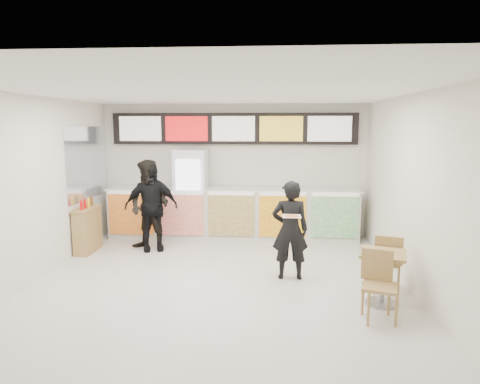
# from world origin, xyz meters

# --- Properties ---
(floor) EXTENTS (7.00, 7.00, 0.00)m
(floor) POSITION_xyz_m (0.00, 0.00, 0.00)
(floor) COLOR beige
(floor) RESTS_ON ground
(ceiling) EXTENTS (7.00, 7.00, 0.00)m
(ceiling) POSITION_xyz_m (0.00, 0.00, 3.00)
(ceiling) COLOR white
(ceiling) RESTS_ON wall_back
(wall_back) EXTENTS (6.00, 0.00, 6.00)m
(wall_back) POSITION_xyz_m (0.00, 3.50, 1.50)
(wall_back) COLOR silver
(wall_back) RESTS_ON floor
(wall_left) EXTENTS (0.00, 7.00, 7.00)m
(wall_left) POSITION_xyz_m (-3.00, 0.00, 1.50)
(wall_left) COLOR silver
(wall_left) RESTS_ON floor
(wall_right) EXTENTS (0.00, 7.00, 7.00)m
(wall_right) POSITION_xyz_m (3.00, 0.00, 1.50)
(wall_right) COLOR silver
(wall_right) RESTS_ON floor
(service_counter) EXTENTS (5.56, 0.77, 1.14)m
(service_counter) POSITION_xyz_m (0.00, 3.09, 0.57)
(service_counter) COLOR silver
(service_counter) RESTS_ON floor
(menu_board) EXTENTS (5.50, 0.14, 0.70)m
(menu_board) POSITION_xyz_m (0.00, 3.41, 2.45)
(menu_board) COLOR black
(menu_board) RESTS_ON wall_back
(drinks_fridge) EXTENTS (0.70, 0.67, 2.00)m
(drinks_fridge) POSITION_xyz_m (-0.93, 3.11, 1.00)
(drinks_fridge) COLOR white
(drinks_fridge) RESTS_ON floor
(mirror_panel) EXTENTS (0.01, 2.00, 1.50)m
(mirror_panel) POSITION_xyz_m (-2.99, 2.45, 1.75)
(mirror_panel) COLOR #B2B7BF
(mirror_panel) RESTS_ON wall_left
(customer_main) EXTENTS (0.61, 0.41, 1.64)m
(customer_main) POSITION_xyz_m (1.16, 0.63, 0.82)
(customer_main) COLOR black
(customer_main) RESTS_ON floor
(customer_left) EXTENTS (1.09, 0.98, 1.85)m
(customer_left) POSITION_xyz_m (-1.58, 2.06, 0.92)
(customer_left) COLOR black
(customer_left) RESTS_ON floor
(customer_mid) EXTENTS (1.14, 0.74, 1.80)m
(customer_mid) POSITION_xyz_m (-1.56, 2.08, 0.90)
(customer_mid) COLOR black
(customer_mid) RESTS_ON floor
(pizza_slice) EXTENTS (0.36, 0.36, 0.02)m
(pizza_slice) POSITION_xyz_m (1.16, 0.18, 1.16)
(pizza_slice) COLOR beige
(pizza_slice) RESTS_ON customer_main
(cafe_table) EXTENTS (0.87, 1.60, 0.90)m
(cafe_table) POSITION_xyz_m (2.42, -0.34, 0.53)
(cafe_table) COLOR #A27F4A
(cafe_table) RESTS_ON floor
(condiment_ledge) EXTENTS (0.32, 0.80, 1.07)m
(condiment_ledge) POSITION_xyz_m (-2.82, 1.87, 0.46)
(condiment_ledge) COLOR #A27F4A
(condiment_ledge) RESTS_ON floor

